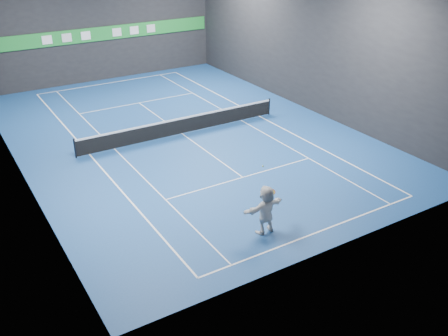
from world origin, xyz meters
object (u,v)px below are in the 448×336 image
player (266,210)px  tennis_net (182,125)px  tennis_ball (263,166)px  tennis_racket (272,193)px

player → tennis_net: (1.82, 10.75, -0.48)m
player → tennis_ball: 1.82m
tennis_racket → tennis_net: bearing=81.9°
tennis_ball → tennis_racket: 1.21m
tennis_net → player: bearing=-99.6°
tennis_net → tennis_racket: tennis_racket is taller
player → tennis_racket: player is taller
tennis_ball → tennis_net: 10.93m
tennis_ball → tennis_net: bearing=79.9°
player → tennis_ball: tennis_ball is taller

